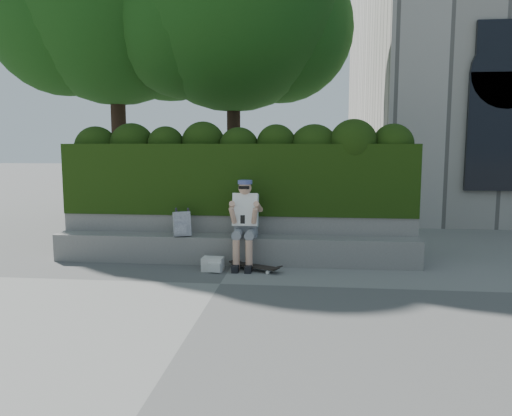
# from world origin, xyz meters

# --- Properties ---
(ground) EXTENTS (80.00, 80.00, 0.00)m
(ground) POSITION_xyz_m (0.00, 0.00, 0.00)
(ground) COLOR slate
(ground) RESTS_ON ground
(bench_ledge) EXTENTS (6.00, 0.45, 0.45)m
(bench_ledge) POSITION_xyz_m (0.00, 1.25, 0.23)
(bench_ledge) COLOR gray
(bench_ledge) RESTS_ON ground
(planter_wall) EXTENTS (6.00, 0.50, 0.75)m
(planter_wall) POSITION_xyz_m (0.00, 1.73, 0.38)
(planter_wall) COLOR gray
(planter_wall) RESTS_ON ground
(hedge) EXTENTS (6.00, 1.00, 1.20)m
(hedge) POSITION_xyz_m (0.00, 1.95, 1.35)
(hedge) COLOR black
(hedge) RESTS_ON planter_wall
(tree_left) EXTENTS (5.06, 5.06, 7.77)m
(tree_left) POSITION_xyz_m (-0.61, 5.40, 5.23)
(tree_left) COLOR black
(tree_left) RESTS_ON ground
(tree_right) EXTENTS (4.99, 4.99, 7.90)m
(tree_right) POSITION_xyz_m (-3.61, 5.68, 5.39)
(tree_right) COLOR black
(tree_right) RESTS_ON ground
(person) EXTENTS (0.40, 0.76, 1.38)m
(person) POSITION_xyz_m (0.22, 1.07, 0.75)
(person) COLOR gray
(person) RESTS_ON ground
(skateboard) EXTENTS (0.77, 0.50, 0.08)m
(skateboard) POSITION_xyz_m (0.41, 0.78, 0.07)
(skateboard) COLOR black
(skateboard) RESTS_ON ground
(backpack_plaid) EXTENTS (0.31, 0.25, 0.40)m
(backpack_plaid) POSITION_xyz_m (-0.83, 1.15, 0.65)
(backpack_plaid) COLOR silver
(backpack_plaid) RESTS_ON bench_ledge
(backpack_ground) EXTENTS (0.33, 0.25, 0.21)m
(backpack_ground) POSITION_xyz_m (-0.24, 0.71, 0.10)
(backpack_ground) COLOR beige
(backpack_ground) RESTS_ON ground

